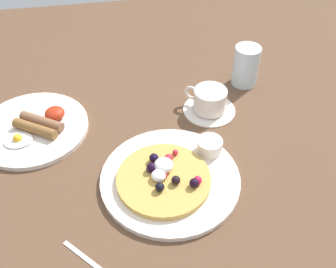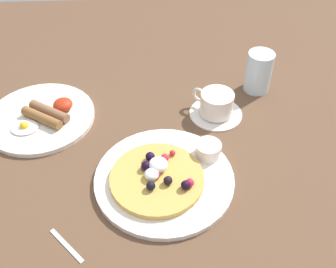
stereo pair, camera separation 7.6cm
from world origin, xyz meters
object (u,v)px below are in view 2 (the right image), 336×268
object	(u,v)px
syrup_ramekin	(208,149)
breakfast_plate	(41,117)
pancake_plate	(164,179)
water_glass	(259,72)
coffee_cup	(216,103)
coffee_saucer	(216,113)
teaspoon	(87,266)

from	to	relation	value
syrup_ramekin	breakfast_plate	bearing A→B (deg)	158.94
syrup_ramekin	pancake_plate	bearing A→B (deg)	-149.20
pancake_plate	water_glass	bearing A→B (deg)	49.89
pancake_plate	breakfast_plate	size ratio (longest dim) A/B	1.11
coffee_cup	water_glass	world-z (taller)	water_glass
syrup_ramekin	coffee_saucer	xyz separation A→B (m)	(0.04, 0.14, -0.02)
breakfast_plate	water_glass	xyz separation A→B (m)	(0.53, 0.09, 0.05)
breakfast_plate	coffee_saucer	distance (m)	0.42
breakfast_plate	syrup_ramekin	bearing A→B (deg)	-21.06
coffee_saucer	water_glass	bearing A→B (deg)	39.27
pancake_plate	coffee_cup	world-z (taller)	coffee_cup
water_glass	teaspoon	bearing A→B (deg)	-129.07
breakfast_plate	coffee_saucer	size ratio (longest dim) A/B	2.00
teaspoon	water_glass	size ratio (longest dim) A/B	1.08
coffee_saucer	pancake_plate	bearing A→B (deg)	-123.45
coffee_saucer	water_glass	world-z (taller)	water_glass
syrup_ramekin	coffee_saucer	distance (m)	0.15
coffee_cup	coffee_saucer	bearing A→B (deg)	-38.28
teaspoon	water_glass	distance (m)	0.62
water_glass	coffee_cup	bearing A→B (deg)	-141.31
coffee_saucer	teaspoon	distance (m)	0.47
coffee_cup	water_glass	bearing A→B (deg)	38.69
breakfast_plate	teaspoon	bearing A→B (deg)	-69.14
syrup_ramekin	coffee_saucer	world-z (taller)	syrup_ramekin
syrup_ramekin	teaspoon	bearing A→B (deg)	-134.40
syrup_ramekin	teaspoon	xyz separation A→B (m)	(-0.23, -0.24, -0.03)
coffee_saucer	coffee_cup	bearing A→B (deg)	141.72
syrup_ramekin	water_glass	distance (m)	0.29
pancake_plate	teaspoon	world-z (taller)	pancake_plate
pancake_plate	breakfast_plate	xyz separation A→B (m)	(-0.28, 0.20, -0.00)
teaspoon	breakfast_plate	bearing A→B (deg)	110.86
pancake_plate	breakfast_plate	bearing A→B (deg)	144.52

